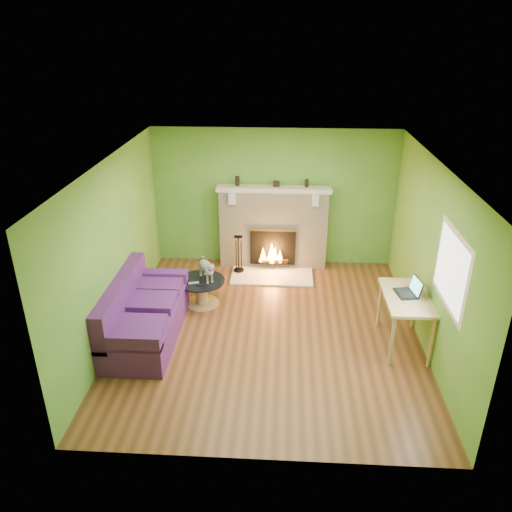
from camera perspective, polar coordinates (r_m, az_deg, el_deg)
The scene contains 22 objects.
floor at distance 7.71m, azimuth 1.41°, elevation -8.50°, with size 5.00×5.00×0.00m, color #523317.
ceiling at distance 6.65m, azimuth 1.65°, elevation 10.56°, with size 5.00×5.00×0.00m, color white.
wall_back at distance 9.41m, azimuth 2.07°, elevation 6.64°, with size 5.00×5.00×0.00m, color #46892C.
wall_front at distance 4.92m, azimuth 0.45°, elevation -11.84°, with size 5.00×5.00×0.00m, color #46892C.
wall_left at distance 7.49m, azimuth -15.95°, elevation 0.74°, with size 5.00×5.00×0.00m, color #46892C.
wall_right at distance 7.37m, azimuth 19.28°, elevation -0.13°, with size 5.00×5.00×0.00m, color #46892C.
window_frame at distance 6.49m, azimuth 21.43°, elevation -1.48°, with size 1.20×1.20×0.00m, color silver.
window_pane at distance 6.49m, azimuth 21.36°, elevation -1.48°, with size 1.06×1.06×0.00m, color white.
fireplace at distance 9.42m, azimuth 1.99°, elevation 3.24°, with size 2.10×0.46×1.58m.
hearth at distance 9.26m, azimuth 1.83°, elevation -2.30°, with size 1.50×0.75×0.03m, color beige.
mantel at distance 9.15m, azimuth 2.06°, elevation 7.67°, with size 2.10×0.28×0.08m, color beige.
sofa at distance 7.60m, azimuth -12.86°, elevation -6.60°, with size 0.91×2.03×0.91m.
coffee_table at distance 8.32m, azimuth -6.24°, elevation -3.90°, with size 0.79×0.79×0.44m.
desk at distance 7.33m, azimuth 16.87°, elevation -5.07°, with size 0.64×1.10×0.81m.
cat at distance 8.18m, azimuth -5.76°, elevation -1.42°, with size 0.22×0.61×0.38m, color slate, non-canonical shape.
remote_silver at distance 8.14m, azimuth -7.14°, elevation -3.06°, with size 0.17×0.04×0.02m, color gray.
remote_black at distance 8.07m, azimuth -6.37°, elevation -3.30°, with size 0.16×0.04×0.02m, color black.
laptop at distance 7.26m, azimuth 16.85°, elevation -3.33°, with size 0.30×0.34×0.25m, color black, non-canonical shape.
fire_tools at distance 9.27m, azimuth -2.00°, elevation 0.31°, with size 0.19×0.19×0.73m, color black, non-canonical shape.
mantel_vase_left at distance 9.18m, azimuth -2.14°, elevation 8.57°, with size 0.08×0.08×0.18m, color black.
mantel_vase_right at distance 9.15m, azimuth 5.81°, elevation 8.28°, with size 0.07×0.07×0.14m, color black.
mantel_box at distance 9.15m, azimuth 2.35°, elevation 8.25°, with size 0.12×0.08×0.10m, color black.
Camera 1 is at (0.20, -6.44, 4.24)m, focal length 35.00 mm.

